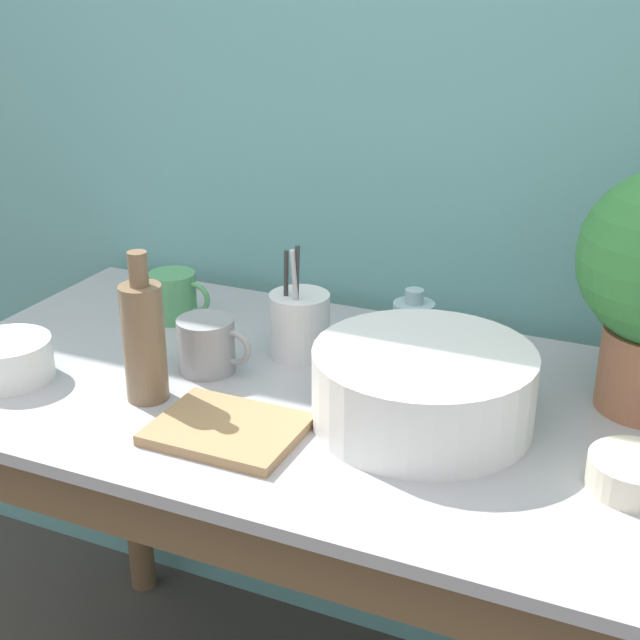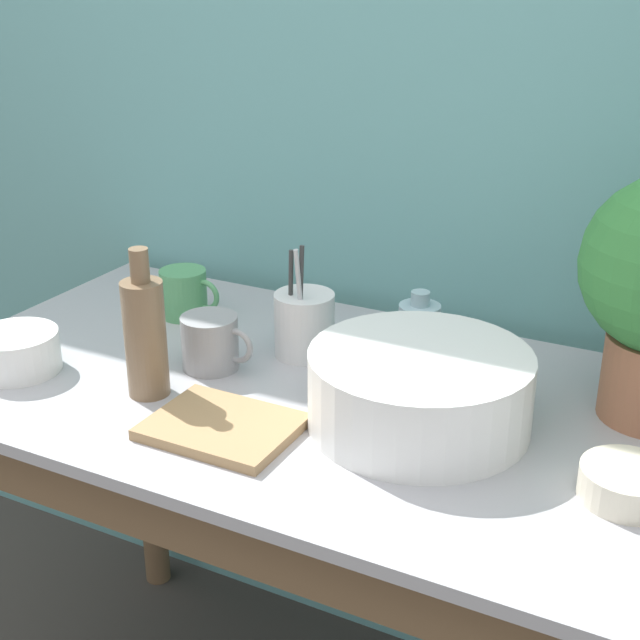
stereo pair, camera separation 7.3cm
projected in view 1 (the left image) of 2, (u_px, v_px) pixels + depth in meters
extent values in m
cube|color=#609E9E|center=(413.00, 95.00, 1.58)|extent=(6.00, 0.05, 2.40)
cylinder|color=brown|center=(131.00, 446.00, 2.03)|extent=(0.06, 0.06, 0.78)
cube|color=brown|center=(227.00, 533.00, 1.17)|extent=(1.21, 0.02, 0.10)
cube|color=#9E9EA3|center=(320.00, 396.00, 1.40)|extent=(1.31, 0.70, 0.02)
cylinder|color=silver|center=(423.00, 387.00, 1.28)|extent=(0.32, 0.32, 0.11)
cylinder|color=brown|center=(144.00, 343.00, 1.34)|extent=(0.06, 0.06, 0.18)
cylinder|color=brown|center=(138.00, 269.00, 1.29)|extent=(0.03, 0.03, 0.05)
cylinder|color=#93B2BC|center=(413.00, 326.00, 1.52)|extent=(0.07, 0.07, 0.09)
cylinder|color=#93B2BC|center=(414.00, 296.00, 1.50)|extent=(0.03, 0.03, 0.02)
cylinder|color=#4C935B|center=(173.00, 296.00, 1.65)|extent=(0.09, 0.09, 0.09)
torus|color=#4C935B|center=(195.00, 298.00, 1.63)|extent=(0.06, 0.01, 0.06)
cylinder|color=gray|center=(206.00, 345.00, 1.45)|extent=(0.09, 0.09, 0.09)
torus|color=gray|center=(234.00, 348.00, 1.43)|extent=(0.06, 0.01, 0.06)
cylinder|color=silver|center=(9.00, 359.00, 1.42)|extent=(0.14, 0.14, 0.07)
cylinder|color=beige|center=(635.00, 474.00, 1.14)|extent=(0.12, 0.12, 0.04)
cylinder|color=silver|center=(300.00, 325.00, 1.50)|extent=(0.10, 0.10, 0.11)
cylinder|color=#333333|center=(286.00, 305.00, 1.48)|extent=(0.01, 0.02, 0.19)
cylinder|color=#B7B7BC|center=(297.00, 305.00, 1.46)|extent=(0.01, 0.04, 0.20)
cylinder|color=#333333|center=(296.00, 305.00, 1.46)|extent=(0.01, 0.02, 0.20)
cube|color=#99754C|center=(227.00, 429.00, 1.27)|extent=(0.21, 0.16, 0.02)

